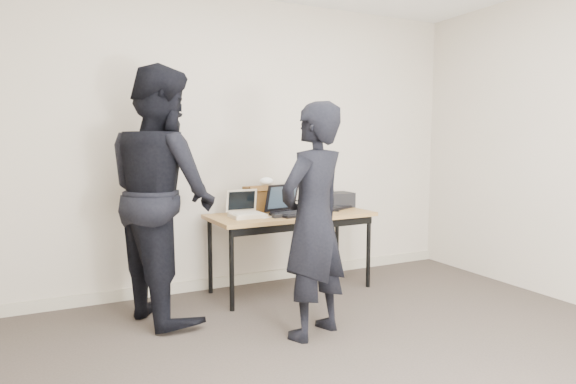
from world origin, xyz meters
TOP-DOWN VIEW (x-y plane):
  - room at (0.00, 0.00)m, footprint 4.60×4.60m
  - desk at (0.26, 1.86)m, footprint 1.52×0.71m
  - laptop_beige at (-0.18, 1.87)m, footprint 0.29×0.28m
  - laptop_center at (0.22, 1.83)m, footprint 0.42×0.41m
  - laptop_right at (0.73, 2.03)m, footprint 0.47×0.46m
  - leather_satchel at (0.08, 2.09)m, footprint 0.38×0.21m
  - tissue at (0.11, 2.09)m, footprint 0.14×0.11m
  - equipment_box at (0.89, 2.05)m, footprint 0.26×0.22m
  - power_brick at (0.04, 1.69)m, footprint 0.09×0.06m
  - cables at (0.31, 1.86)m, footprint 1.16×0.42m
  - person_typist at (-0.06, 0.87)m, footprint 0.71×0.60m
  - person_observer at (-0.93, 1.71)m, footprint 0.95×1.10m
  - baseboard at (0.00, 2.23)m, footprint 4.50×0.03m

SIDE VIEW (x-z plane):
  - baseboard at x=0.00m, z-range 0.00..0.10m
  - desk at x=0.26m, z-range 0.30..1.02m
  - cables at x=0.31m, z-range 0.72..0.73m
  - power_brick at x=0.04m, z-range 0.72..0.75m
  - laptop_beige at x=-0.18m, z-range 0.65..0.88m
  - laptop_right at x=0.73m, z-range 0.65..0.91m
  - laptop_center at x=0.22m, z-range 0.65..0.92m
  - equipment_box at x=0.89m, z-range 0.72..0.87m
  - person_typist at x=-0.06m, z-range 0.00..1.65m
  - leather_satchel at x=0.08m, z-range 0.72..0.97m
  - person_observer at x=-0.93m, z-range 0.00..1.94m
  - tissue at x=0.11m, z-range 0.97..1.04m
  - room at x=0.00m, z-range -0.05..2.75m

